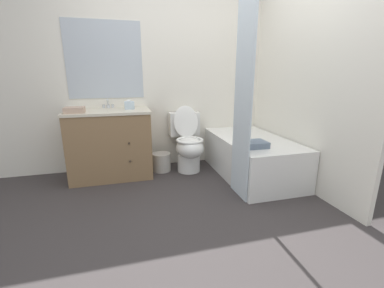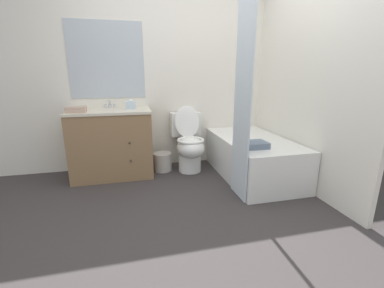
{
  "view_description": "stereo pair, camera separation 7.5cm",
  "coord_description": "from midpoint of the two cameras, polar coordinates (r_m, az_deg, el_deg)",
  "views": [
    {
      "loc": [
        -0.64,
        -1.97,
        1.26
      ],
      "look_at": [
        0.08,
        0.69,
        0.5
      ],
      "focal_mm": 24.0,
      "sensor_mm": 36.0,
      "label": 1
    },
    {
      "loc": [
        -0.57,
        -1.99,
        1.26
      ],
      "look_at": [
        0.08,
        0.69,
        0.5
      ],
      "focal_mm": 24.0,
      "sensor_mm": 36.0,
      "label": 2
    }
  ],
  "objects": [
    {
      "name": "ground_plane",
      "position": [
        2.42,
        3.0,
        -16.06
      ],
      "size": [
        14.0,
        14.0,
        0.0
      ],
      "primitive_type": "plane",
      "color": "#383333"
    },
    {
      "name": "wall_back",
      "position": [
        3.59,
        -4.22,
        15.14
      ],
      "size": [
        8.0,
        0.06,
        2.5
      ],
      "color": "white",
      "rests_on": "ground_plane"
    },
    {
      "name": "wall_right",
      "position": [
        3.36,
        22.15,
        14.07
      ],
      "size": [
        0.05,
        2.54,
        2.5
      ],
      "color": "white",
      "rests_on": "ground_plane"
    },
    {
      "name": "vanity_cabinet",
      "position": [
        3.35,
        -16.75,
        0.32
      ],
      "size": [
        0.98,
        0.59,
        0.84
      ],
      "color": "olive",
      "rests_on": "ground_plane"
    },
    {
      "name": "sink_faucet",
      "position": [
        3.47,
        -17.17,
        8.27
      ],
      "size": [
        0.14,
        0.12,
        0.12
      ],
      "color": "silver",
      "rests_on": "vanity_cabinet"
    },
    {
      "name": "toilet",
      "position": [
        3.4,
        -0.04,
        0.1
      ],
      "size": [
        0.41,
        0.63,
        0.85
      ],
      "color": "white",
      "rests_on": "ground_plane"
    },
    {
      "name": "bathtub",
      "position": [
        3.34,
        13.91,
        -2.79
      ],
      "size": [
        0.78,
        1.43,
        0.49
      ],
      "color": "white",
      "rests_on": "ground_plane"
    },
    {
      "name": "shower_curtain",
      "position": [
        2.58,
        12.02,
        9.63
      ],
      "size": [
        0.01,
        0.37,
        2.03
      ],
      "color": "silver",
      "rests_on": "ground_plane"
    },
    {
      "name": "wastebasket",
      "position": [
        3.47,
        -5.95,
        -3.94
      ],
      "size": [
        0.25,
        0.25,
        0.24
      ],
      "color": "#B7B2A8",
      "rests_on": "ground_plane"
    },
    {
      "name": "tissue_box",
      "position": [
        3.29,
        -12.83,
        8.45
      ],
      "size": [
        0.12,
        0.11,
        0.12
      ],
      "color": "silver",
      "rests_on": "vanity_cabinet"
    },
    {
      "name": "hand_towel_folded",
      "position": [
        3.18,
        -23.73,
        7.02
      ],
      "size": [
        0.21,
        0.17,
        0.06
      ],
      "color": "tan",
      "rests_on": "vanity_cabinet"
    },
    {
      "name": "bath_towel_folded",
      "position": [
        2.86,
        14.18,
        -0.16
      ],
      "size": [
        0.29,
        0.22,
        0.06
      ],
      "color": "slate",
      "rests_on": "bathtub"
    }
  ]
}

